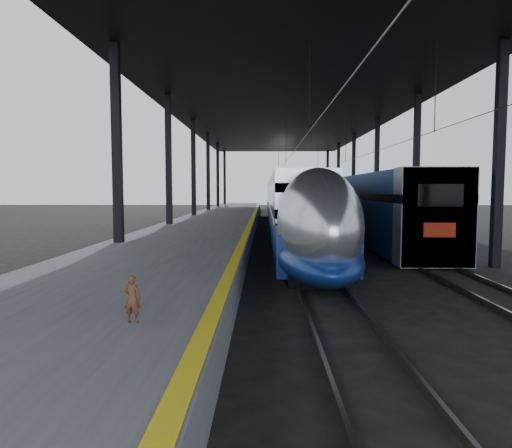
{
  "coord_description": "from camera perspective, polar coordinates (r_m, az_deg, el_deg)",
  "views": [
    {
      "loc": [
        0.21,
        -13.59,
        3.17
      ],
      "look_at": [
        -0.08,
        1.81,
        2.0
      ],
      "focal_mm": 32.0,
      "sensor_mm": 36.0,
      "label": 1
    }
  ],
  "objects": [
    {
      "name": "ground",
      "position": [
        13.95,
        0.19,
        -8.79
      ],
      "size": [
        160.0,
        160.0,
        0.0
      ],
      "primitive_type": "plane",
      "color": "black",
      "rests_on": "ground"
    },
    {
      "name": "platform",
      "position": [
        33.9,
        -5.2,
        -0.19
      ],
      "size": [
        6.0,
        80.0,
        1.0
      ],
      "primitive_type": "cube",
      "color": "#4C4C4F",
      "rests_on": "ground"
    },
    {
      "name": "yellow_strip",
      "position": [
        33.67,
        -0.47,
        0.66
      ],
      "size": [
        0.3,
        80.0,
        0.01
      ],
      "primitive_type": "cube",
      "color": "yellow",
      "rests_on": "platform"
    },
    {
      "name": "rails",
      "position": [
        34.0,
        8.33,
        -0.91
      ],
      "size": [
        6.52,
        80.0,
        0.16
      ],
      "color": "slate",
      "rests_on": "ground"
    },
    {
      "name": "canopy",
      "position": [
        34.15,
        4.03,
        14.36
      ],
      "size": [
        18.0,
        75.0,
        9.47
      ],
      "color": "black",
      "rests_on": "ground"
    },
    {
      "name": "tgv_train",
      "position": [
        43.12,
        3.47,
        2.64
      ],
      "size": [
        2.82,
        65.2,
        4.04
      ],
      "color": "#BBBDC3",
      "rests_on": "ground"
    },
    {
      "name": "second_train",
      "position": [
        45.58,
        9.66,
        2.88
      ],
      "size": [
        2.94,
        56.05,
        4.05
      ],
      "color": "navy",
      "rests_on": "ground"
    },
    {
      "name": "child",
      "position": [
        7.78,
        -15.21,
        -9.01
      ],
      "size": [
        0.31,
        0.22,
        0.79
      ],
      "primitive_type": "imported",
      "rotation": [
        0.0,
        0.0,
        3.02
      ],
      "color": "#522C1B",
      "rests_on": "platform"
    }
  ]
}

